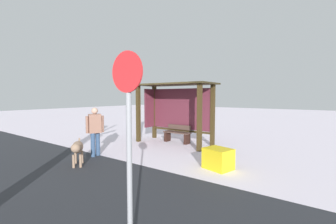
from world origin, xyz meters
The scene contains 8 objects.
ground_plane centered at (0.00, 0.00, 0.00)m, with size 60.00×60.00×0.00m, color white.
bus_shelter centered at (-0.12, 0.23, 1.69)m, with size 3.41×1.54×2.48m.
bench_left_inside centered at (0.00, 0.27, 0.34)m, with size 1.20×0.40×0.74m.
person_walking centered at (-0.98, -3.12, 0.92)m, with size 0.41×0.55×1.60m.
dog centered at (-0.48, -4.08, 0.51)m, with size 0.88×0.73×0.72m.
street_sign centered at (3.47, -5.92, 1.52)m, with size 0.44×0.06×2.45m.
road_strip centered at (0.00, -5.01, 0.00)m, with size 36.00×4.05×0.01m, color #292B30.
grit_bin centered at (2.82, -1.98, 0.28)m, with size 0.70×0.56×0.56m, color yellow.
Camera 1 is at (5.22, -7.62, 1.97)m, focal length 24.03 mm.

